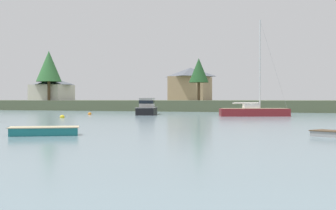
{
  "coord_description": "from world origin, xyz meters",
  "views": [
    {
      "loc": [
        11.53,
        -7.39,
        1.96
      ],
      "look_at": [
        -4.14,
        37.68,
        1.39
      ],
      "focal_mm": 49.43,
      "sensor_mm": 36.0,
      "label": 1
    }
  ],
  "objects_px": {
    "sailboat_maroon": "(254,114)",
    "mooring_buoy_orange": "(90,114)",
    "cruiser_black": "(147,111)",
    "mooring_buoy_yellow": "(62,117)",
    "dinghy_teal": "(44,132)"
  },
  "relations": [
    {
      "from": "sailboat_maroon",
      "to": "mooring_buoy_orange",
      "type": "xyz_separation_m",
      "value": [
        -21.0,
        -1.33,
        -0.18
      ]
    },
    {
      "from": "cruiser_black",
      "to": "mooring_buoy_yellow",
      "type": "bearing_deg",
      "value": -107.45
    },
    {
      "from": "sailboat_maroon",
      "to": "mooring_buoy_orange",
      "type": "relative_size",
      "value": 23.95
    },
    {
      "from": "cruiser_black",
      "to": "mooring_buoy_yellow",
      "type": "distance_m",
      "value": 14.33
    },
    {
      "from": "mooring_buoy_orange",
      "to": "dinghy_teal",
      "type": "bearing_deg",
      "value": -65.25
    },
    {
      "from": "sailboat_maroon",
      "to": "dinghy_teal",
      "type": "distance_m",
      "value": 33.51
    },
    {
      "from": "dinghy_teal",
      "to": "mooring_buoy_orange",
      "type": "xyz_separation_m",
      "value": [
        -14.54,
        31.54,
        -0.08
      ]
    },
    {
      "from": "dinghy_teal",
      "to": "mooring_buoy_yellow",
      "type": "height_order",
      "value": "dinghy_teal"
    },
    {
      "from": "sailboat_maroon",
      "to": "dinghy_teal",
      "type": "xyz_separation_m",
      "value": [
        -6.46,
        -32.88,
        -0.1
      ]
    },
    {
      "from": "sailboat_maroon",
      "to": "cruiser_black",
      "type": "distance_m",
      "value": 14.36
    },
    {
      "from": "cruiser_black",
      "to": "dinghy_teal",
      "type": "height_order",
      "value": "cruiser_black"
    },
    {
      "from": "cruiser_black",
      "to": "dinghy_teal",
      "type": "bearing_deg",
      "value": -77.37
    },
    {
      "from": "mooring_buoy_orange",
      "to": "sailboat_maroon",
      "type": "bearing_deg",
      "value": 3.63
    },
    {
      "from": "cruiser_black",
      "to": "dinghy_teal",
      "type": "xyz_separation_m",
      "value": [
        7.78,
        -34.72,
        -0.35
      ]
    },
    {
      "from": "dinghy_teal",
      "to": "mooring_buoy_orange",
      "type": "height_order",
      "value": "dinghy_teal"
    }
  ]
}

